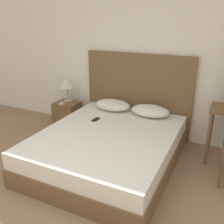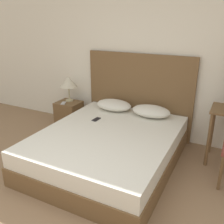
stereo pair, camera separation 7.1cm
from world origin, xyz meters
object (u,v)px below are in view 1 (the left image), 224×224
Objects in this scene: bed at (109,147)px; phone_on_bed at (96,119)px; table_lamp at (67,82)px; nightstand at (68,114)px; phone_on_nightstand at (62,103)px.

phone_on_bed reaches higher than bed.
bed is 13.59× the size of phone_on_bed.
table_lamp reaches higher than phone_on_bed.
bed is 4.54× the size of nightstand.
phone_on_nightstand is (-0.04, -0.09, 0.24)m from nightstand.
nightstand is 0.26m from phone_on_nightstand.
table_lamp reaches higher than phone_on_nightstand.
phone_on_nightstand reaches higher than bed.
phone_on_bed is 1.11m from table_lamp.
table_lamp is at bearing 148.03° from phone_on_bed.
nightstand is at bearing 147.54° from bed.
bed is 12.68× the size of phone_on_nightstand.
nightstand is at bearing 67.43° from phone_on_nightstand.
bed is 4.64× the size of table_lamp.
table_lamp is (-1.26, 0.86, 0.58)m from bed.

